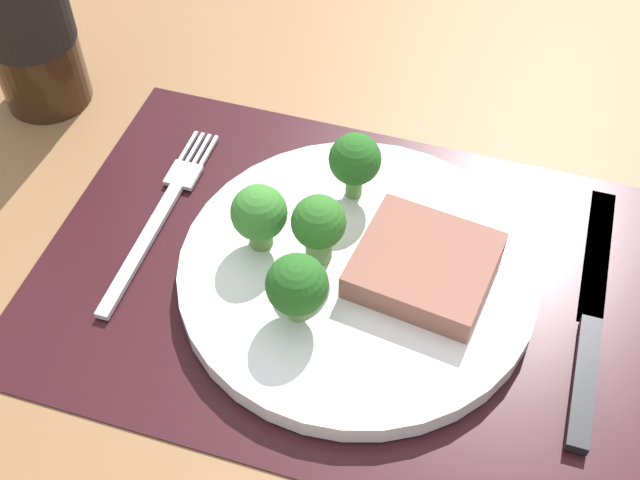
# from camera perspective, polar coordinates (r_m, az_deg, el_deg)

# --- Properties ---
(ground_plane) EXTENTS (1.40, 1.10, 0.03)m
(ground_plane) POSITION_cam_1_polar(r_m,az_deg,el_deg) (0.60, 2.53, -3.82)
(ground_plane) COLOR brown
(placemat) EXTENTS (0.46, 0.31, 0.00)m
(placemat) POSITION_cam_1_polar(r_m,az_deg,el_deg) (0.59, 2.58, -2.88)
(placemat) COLOR black
(placemat) RESTS_ON ground_plane
(plate) EXTENTS (0.25, 0.25, 0.02)m
(plate) POSITION_cam_1_polar(r_m,az_deg,el_deg) (0.58, 2.61, -2.31)
(plate) COLOR white
(plate) RESTS_ON placemat
(steak) EXTENTS (0.10, 0.10, 0.02)m
(steak) POSITION_cam_1_polar(r_m,az_deg,el_deg) (0.56, 7.32, -1.74)
(steak) COLOR #8C5647
(steak) RESTS_ON plate
(broccoli_back_left) EXTENTS (0.04, 0.04, 0.05)m
(broccoli_back_left) POSITION_cam_1_polar(r_m,az_deg,el_deg) (0.52, -1.63, -3.20)
(broccoli_back_left) COLOR #6B994C
(broccoli_back_left) RESTS_ON plate
(broccoli_center) EXTENTS (0.04, 0.04, 0.06)m
(broccoli_center) POSITION_cam_1_polar(r_m,az_deg,el_deg) (0.55, -0.05, 1.17)
(broccoli_center) COLOR #6B994C
(broccoli_center) RESTS_ON plate
(broccoli_near_fork) EXTENTS (0.04, 0.04, 0.05)m
(broccoli_near_fork) POSITION_cam_1_polar(r_m,az_deg,el_deg) (0.56, -4.46, 1.45)
(broccoli_near_fork) COLOR #5B8942
(broccoli_near_fork) RESTS_ON plate
(broccoli_near_steak) EXTENTS (0.04, 0.04, 0.06)m
(broccoli_near_steak) POSITION_cam_1_polar(r_m,az_deg,el_deg) (0.59, 2.46, 5.58)
(broccoli_near_steak) COLOR #5B8942
(broccoli_near_steak) RESTS_ON plate
(fork) EXTENTS (0.02, 0.19, 0.01)m
(fork) POSITION_cam_1_polar(r_m,az_deg,el_deg) (0.63, -11.08, 1.77)
(fork) COLOR silver
(fork) RESTS_ON placemat
(knife) EXTENTS (0.02, 0.23, 0.01)m
(knife) POSITION_cam_1_polar(r_m,az_deg,el_deg) (0.59, 18.38, -5.82)
(knife) COLOR black
(knife) RESTS_ON placemat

